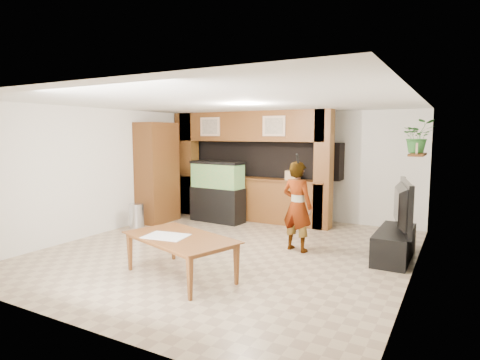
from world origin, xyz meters
The scene contains 20 objects.
floor centered at (0.00, 0.00, 0.00)m, with size 6.50×6.50×0.00m, color tan.
ceiling centered at (0.00, 0.00, 2.60)m, with size 6.50×6.50×0.00m, color white.
wall_back centered at (0.00, 3.25, 1.30)m, with size 6.00×6.00×0.00m, color silver.
wall_left centered at (-3.00, 0.00, 1.30)m, with size 6.50×6.50×0.00m, color silver.
wall_right centered at (3.00, 0.00, 1.30)m, with size 6.50×6.50×0.00m, color silver.
partition centered at (-0.95, 2.64, 1.31)m, with size 4.20×0.99×2.60m.
wall_clock centered at (-2.97, 1.00, 1.90)m, with size 0.05×0.25×0.25m.
wall_shelf centered at (2.85, 1.95, 1.70)m, with size 0.25×0.90×0.04m, color brown.
pantry_cabinet centered at (-2.70, 1.27, 1.17)m, with size 0.58×0.96×2.34m, color brown.
trash_can centered at (-2.52, 0.36, 0.29)m, with size 0.32×0.32×0.58m, color #B2B2B7.
aquarium centered at (-1.46, 1.95, 0.70)m, with size 1.30×0.49×1.44m.
tv_stand centered at (2.65, 0.94, 0.24)m, with size 0.53×1.45×0.48m, color black.
television centered at (2.65, 0.94, 0.90)m, with size 1.45×0.19×0.83m, color black.
photo_frame centered at (2.85, 1.73, 1.82)m, with size 0.03×0.15×0.19m, color tan.
potted_plant centered at (2.82, 2.17, 2.03)m, with size 0.56×0.48×0.62m, color #2C6F2C.
person centered at (1.06, 0.59, 0.80)m, with size 0.59×0.38×1.60m, color #987553.
microphone centered at (1.11, 0.43, 1.66)m, with size 0.04×0.04×0.17m, color black.
dining_table centered at (0.05, -1.52, 0.30)m, with size 1.72×0.96×0.60m, color brown.
newspaper_a centered at (-0.11, -1.58, 0.61)m, with size 0.61×0.44×0.01m, color silver.
counter_box centered at (0.24, 2.45, 1.15)m, with size 0.32×0.21×0.21m, color #A58259.
Camera 1 is at (3.54, -6.00, 2.07)m, focal length 30.00 mm.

